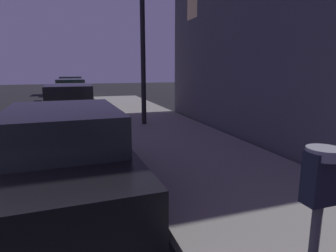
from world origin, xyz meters
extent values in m
cube|color=slate|center=(5.60, 0.00, 0.07)|extent=(3.20, 36.00, 0.15)
cube|color=#232838|center=(4.30, -0.93, 1.41)|extent=(0.19, 0.11, 0.30)
cylinder|color=#999EA5|center=(4.30, -0.93, 1.55)|extent=(0.19, 0.19, 0.06)
cube|color=black|center=(4.24, -0.93, 1.45)|extent=(0.01, 0.08, 0.11)
cube|color=black|center=(2.85, 2.41, 0.57)|extent=(1.92, 4.41, 0.64)
cube|color=#1E2328|center=(2.85, 2.36, 1.15)|extent=(1.64, 2.29, 0.56)
cylinder|color=black|center=(1.91, 3.73, 0.33)|extent=(0.24, 0.67, 0.66)
cylinder|color=black|center=(3.70, 3.79, 0.33)|extent=(0.24, 0.67, 0.66)
cylinder|color=black|center=(3.79, 1.09, 0.33)|extent=(0.24, 0.67, 0.66)
cube|color=gold|center=(2.85, 9.07, 0.57)|extent=(1.89, 4.60, 0.64)
cube|color=#1E2328|center=(2.85, 9.16, 1.15)|extent=(1.64, 2.43, 0.56)
cylinder|color=black|center=(1.91, 10.48, 0.33)|extent=(0.23, 0.66, 0.66)
cylinder|color=black|center=(3.75, 10.51, 0.33)|extent=(0.23, 0.66, 0.66)
cylinder|color=black|center=(1.95, 7.64, 0.33)|extent=(0.23, 0.66, 0.66)
cylinder|color=black|center=(3.79, 7.67, 0.33)|extent=(0.23, 0.66, 0.66)
cube|color=#19592D|center=(2.85, 15.94, 0.57)|extent=(1.87, 4.59, 0.64)
cube|color=#1E2328|center=(2.85, 15.75, 1.15)|extent=(1.60, 2.38, 0.56)
cylinder|color=black|center=(1.93, 17.33, 0.33)|extent=(0.24, 0.67, 0.66)
cylinder|color=black|center=(3.71, 17.37, 0.33)|extent=(0.24, 0.67, 0.66)
cylinder|color=black|center=(1.99, 14.51, 0.33)|extent=(0.24, 0.67, 0.66)
cylinder|color=black|center=(3.77, 14.55, 0.33)|extent=(0.24, 0.67, 0.66)
cube|color=silver|center=(2.85, 22.35, 0.57)|extent=(1.86, 4.48, 0.64)
cube|color=#1E2328|center=(2.85, 22.22, 1.15)|extent=(1.64, 2.06, 0.56)
cylinder|color=black|center=(1.91, 23.74, 0.33)|extent=(0.22, 0.66, 0.66)
cylinder|color=black|center=(3.79, 23.73, 0.33)|extent=(0.22, 0.66, 0.66)
cylinder|color=black|center=(1.91, 20.96, 0.33)|extent=(0.22, 0.66, 0.66)
cylinder|color=black|center=(3.79, 20.96, 0.33)|extent=(0.22, 0.66, 0.66)
cylinder|color=black|center=(5.28, 7.32, 2.64)|extent=(0.16, 0.16, 4.99)
cube|color=#F2D17F|center=(7.32, 8.01, 4.40)|extent=(0.06, 0.90, 1.20)
camera|label=1|loc=(3.03, -2.06, 2.00)|focal=30.30mm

